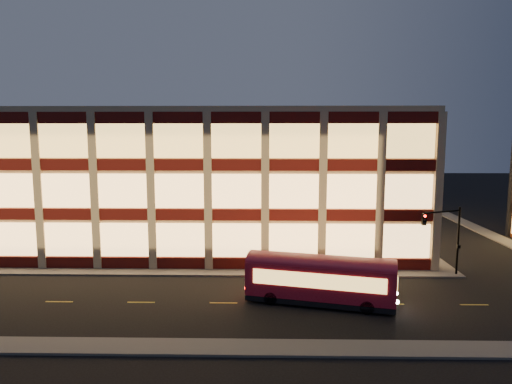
{
  "coord_description": "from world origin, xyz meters",
  "views": [
    {
      "loc": [
        6.99,
        -37.57,
        12.29
      ],
      "look_at": [
        6.08,
        8.0,
        6.27
      ],
      "focal_mm": 32.0,
      "sensor_mm": 36.0,
      "label": 1
    }
  ],
  "objects": [
    {
      "name": "ground",
      "position": [
        0.0,
        0.0,
        0.0
      ],
      "size": [
        200.0,
        200.0,
        0.0
      ],
      "primitive_type": "plane",
      "color": "black",
      "rests_on": "ground"
    },
    {
      "name": "sidewalk_office_south",
      "position": [
        -3.0,
        1.0,
        0.07
      ],
      "size": [
        54.0,
        2.0,
        0.15
      ],
      "primitive_type": "cube",
      "color": "#514F4C",
      "rests_on": "ground"
    },
    {
      "name": "sidewalk_office_east",
      "position": [
        23.0,
        17.0,
        0.07
      ],
      "size": [
        2.0,
        30.0,
        0.15
      ],
      "primitive_type": "cube",
      "color": "#514F4C",
      "rests_on": "ground"
    },
    {
      "name": "sidewalk_tower_west",
      "position": [
        34.0,
        17.0,
        0.07
      ],
      "size": [
        2.0,
        30.0,
        0.15
      ],
      "primitive_type": "cube",
      "color": "#514F4C",
      "rests_on": "ground"
    },
    {
      "name": "sidewalk_near",
      "position": [
        0.0,
        -13.0,
        0.07
      ],
      "size": [
        100.0,
        2.0,
        0.15
      ],
      "primitive_type": "cube",
      "color": "#514F4C",
      "rests_on": "ground"
    },
    {
      "name": "office_building",
      "position": [
        -2.91,
        16.91,
        7.25
      ],
      "size": [
        50.45,
        30.45,
        14.5
      ],
      "color": "tan",
      "rests_on": "ground"
    },
    {
      "name": "traffic_signal_far",
      "position": [
        22.21,
        0.24,
        4.11
      ],
      "size": [
        3.79,
        1.87,
        6.0
      ],
      "color": "black",
      "rests_on": "ground"
    },
    {
      "name": "trolley_bus",
      "position": [
        10.96,
        -5.9,
        1.97
      ],
      "size": [
        10.81,
        5.04,
        3.55
      ],
      "rotation": [
        0.0,
        0.0,
        -0.24
      ],
      "color": "maroon",
      "rests_on": "ground"
    }
  ]
}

